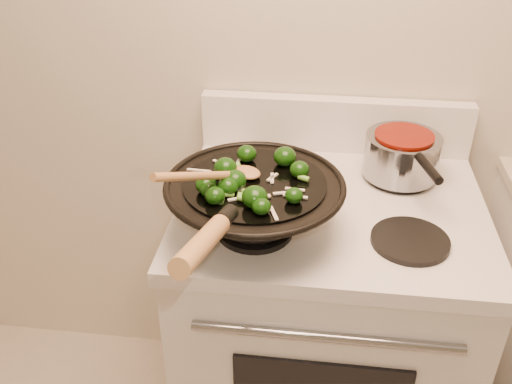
# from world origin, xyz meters

# --- Properties ---
(stove) EXTENTS (0.78, 0.67, 1.08)m
(stove) POSITION_xyz_m (-0.16, 1.17, 0.47)
(stove) COLOR white
(stove) RESTS_ON ground
(wok) EXTENTS (0.41, 0.68, 0.27)m
(wok) POSITION_xyz_m (-0.34, 1.01, 1.00)
(wok) COLOR black
(wok) RESTS_ON stove
(stirfry) EXTENTS (0.29, 0.28, 0.05)m
(stirfry) POSITION_xyz_m (-0.35, 1.00, 1.08)
(stirfry) COLOR #0E3307
(stirfry) RESTS_ON wok
(wooden_spoon) EXTENTS (0.19, 0.29, 0.13)m
(wooden_spoon) POSITION_xyz_m (-0.40, 0.97, 1.10)
(wooden_spoon) COLOR #B07A45
(wooden_spoon) RESTS_ON wok
(saucepan) EXTENTS (0.20, 0.32, 0.12)m
(saucepan) POSITION_xyz_m (0.02, 1.32, 0.99)
(saucepan) COLOR gray
(saucepan) RESTS_ON stove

